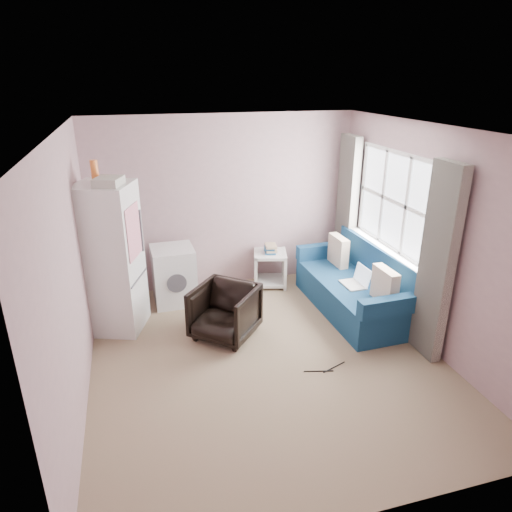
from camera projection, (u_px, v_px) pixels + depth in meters
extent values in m
cube|color=#927B60|center=(266.00, 358.00, 5.16)|extent=(3.80, 4.20, 0.02)
cube|color=silver|center=(268.00, 129.00, 4.23)|extent=(3.80, 4.20, 0.02)
cube|color=#AD888E|center=(225.00, 203.00, 6.59)|extent=(3.80, 0.02, 2.50)
cube|color=#AD888E|center=(366.00, 376.00, 2.81)|extent=(3.80, 0.02, 2.50)
cube|color=#AD888E|center=(70.00, 275.00, 4.22)|extent=(0.02, 4.20, 2.50)
cube|color=#AD888E|center=(428.00, 238.00, 5.17)|extent=(0.02, 4.20, 2.50)
cube|color=white|center=(395.00, 202.00, 5.70)|extent=(0.01, 1.60, 1.20)
imported|color=black|center=(225.00, 310.00, 5.46)|extent=(0.95, 0.94, 0.71)
cube|color=silver|center=(111.00, 259.00, 5.46)|extent=(0.80, 0.80, 1.84)
cube|color=#4C4B52|center=(139.00, 278.00, 5.53)|extent=(0.21, 0.56, 0.02)
cube|color=#4C4B52|center=(141.00, 231.00, 5.55)|extent=(0.03, 0.04, 0.53)
cube|color=white|center=(134.00, 232.00, 5.28)|extent=(0.15, 0.42, 0.63)
cylinder|color=orange|center=(95.00, 171.00, 5.13)|extent=(0.11, 0.11, 0.25)
cube|color=#BABAAF|center=(109.00, 182.00, 5.00)|extent=(0.36, 0.39, 0.09)
cube|color=silver|center=(174.00, 275.00, 6.30)|extent=(0.58, 0.58, 0.80)
cube|color=#4C4B52|center=(172.00, 251.00, 6.14)|extent=(0.54, 0.52, 0.05)
cylinder|color=#4C4B52|center=(177.00, 283.00, 6.04)|extent=(0.26, 0.03, 0.26)
cube|color=silver|center=(270.00, 254.00, 6.77)|extent=(0.58, 0.58, 0.04)
cube|color=silver|center=(270.00, 281.00, 6.93)|extent=(0.58, 0.58, 0.04)
cube|color=silver|center=(256.00, 269.00, 6.86)|extent=(0.16, 0.47, 0.53)
cube|color=silver|center=(284.00, 268.00, 6.86)|extent=(0.16, 0.47, 0.53)
cube|color=navy|center=(270.00, 252.00, 6.76)|extent=(0.21, 0.26, 0.03)
cube|color=tan|center=(271.00, 250.00, 6.75)|extent=(0.19, 0.25, 0.03)
cube|color=navy|center=(270.00, 247.00, 6.74)|extent=(0.22, 0.27, 0.03)
cube|color=tan|center=(271.00, 246.00, 6.72)|extent=(0.19, 0.25, 0.03)
cube|color=navy|center=(353.00, 296.00, 6.13)|extent=(0.95, 1.92, 0.42)
cube|color=navy|center=(380.00, 262.00, 6.07)|extent=(0.25, 1.90, 0.46)
cube|color=navy|center=(394.00, 305.00, 5.21)|extent=(0.90, 0.17, 0.21)
cube|color=navy|center=(325.00, 250.00, 6.83)|extent=(0.90, 0.17, 0.21)
cube|color=beige|center=(385.00, 285.00, 5.45)|extent=(0.14, 0.42, 0.42)
cube|color=beige|center=(338.00, 251.00, 6.53)|extent=(0.14, 0.42, 0.42)
cube|color=silver|center=(353.00, 285.00, 5.94)|extent=(0.25, 0.35, 0.02)
cube|color=silver|center=(363.00, 275.00, 5.93)|extent=(0.07, 0.35, 0.23)
cube|color=white|center=(385.00, 249.00, 5.92)|extent=(0.14, 1.70, 0.04)
cube|color=white|center=(389.00, 247.00, 5.92)|extent=(0.02, 1.68, 0.05)
cube|color=white|center=(394.00, 202.00, 5.70)|extent=(0.02, 1.68, 0.05)
cube|color=white|center=(400.00, 153.00, 5.47)|extent=(0.02, 1.68, 0.05)
cube|color=white|center=(433.00, 220.00, 4.98)|extent=(0.02, 0.05, 1.20)
cube|color=white|center=(406.00, 207.00, 5.46)|extent=(0.02, 0.05, 1.20)
cube|color=white|center=(383.00, 196.00, 5.94)|extent=(0.02, 0.05, 1.20)
cube|color=white|center=(363.00, 187.00, 6.41)|extent=(0.02, 0.05, 1.20)
cube|color=beige|center=(437.00, 264.00, 4.86)|extent=(0.12, 0.46, 2.18)
cube|color=beige|center=(347.00, 210.00, 6.79)|extent=(0.12, 0.46, 2.18)
cylinder|color=black|center=(334.00, 367.00, 4.97)|extent=(0.30, 0.13, 0.01)
cylinder|color=black|center=(319.00, 371.00, 4.91)|extent=(0.32, 0.09, 0.01)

